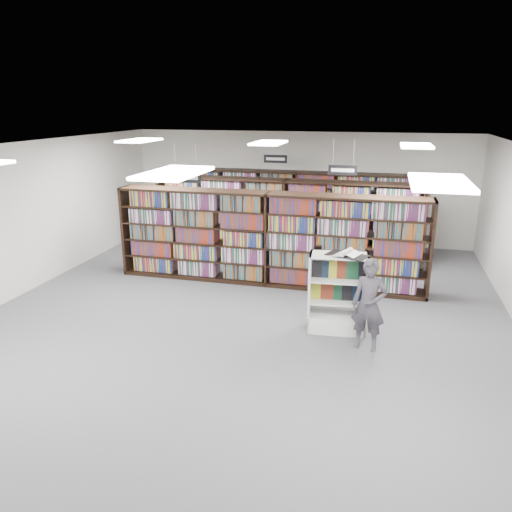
% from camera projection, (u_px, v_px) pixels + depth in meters
% --- Properties ---
extents(floor, '(12.00, 12.00, 0.00)m').
position_uv_depth(floor, '(244.00, 317.00, 9.64)').
color(floor, '#4F4F54').
rests_on(floor, ground).
extents(ceiling, '(10.00, 12.00, 0.10)m').
position_uv_depth(ceiling, '(243.00, 149.00, 8.70)').
color(ceiling, silver).
rests_on(ceiling, wall_back).
extents(wall_back, '(10.00, 0.10, 3.20)m').
position_uv_depth(wall_back, '(299.00, 187.00, 14.73)').
color(wall_back, silver).
rests_on(wall_back, ground).
extents(wall_front, '(10.00, 0.10, 3.20)m').
position_uv_depth(wall_front, '(18.00, 442.00, 3.61)').
color(wall_front, silver).
rests_on(wall_front, ground).
extents(wall_left, '(0.10, 12.00, 3.20)m').
position_uv_depth(wall_left, '(12.00, 222.00, 10.36)').
color(wall_left, silver).
rests_on(wall_left, ground).
extents(bookshelf_row_near, '(7.00, 0.60, 2.10)m').
position_uv_depth(bookshelf_row_near, '(268.00, 239.00, 11.18)').
color(bookshelf_row_near, black).
rests_on(bookshelf_row_near, floor).
extents(bookshelf_row_mid, '(7.00, 0.60, 2.10)m').
position_uv_depth(bookshelf_row_mid, '(285.00, 220.00, 13.04)').
color(bookshelf_row_mid, black).
rests_on(bookshelf_row_mid, floor).
extents(bookshelf_row_far, '(7.00, 0.60, 2.10)m').
position_uv_depth(bookshelf_row_far, '(297.00, 207.00, 14.61)').
color(bookshelf_row_far, black).
rests_on(bookshelf_row_far, floor).
extents(aisle_sign_left, '(0.65, 0.02, 0.80)m').
position_uv_depth(aisle_sign_left, '(186.00, 176.00, 10.18)').
color(aisle_sign_left, '#B2B2B7').
rests_on(aisle_sign_left, ceiling).
extents(aisle_sign_right, '(0.65, 0.02, 0.80)m').
position_uv_depth(aisle_sign_right, '(343.00, 169.00, 11.32)').
color(aisle_sign_right, '#B2B2B7').
rests_on(aisle_sign_right, ceiling).
extents(aisle_sign_center, '(0.65, 0.02, 0.80)m').
position_uv_depth(aisle_sign_center, '(275.00, 158.00, 13.65)').
color(aisle_sign_center, '#B2B2B7').
rests_on(aisle_sign_center, ceiling).
extents(troffer_front_center, '(0.60, 1.20, 0.04)m').
position_uv_depth(troffer_front_center, '(174.00, 173.00, 5.94)').
color(troffer_front_center, white).
rests_on(troffer_front_center, ceiling).
extents(troffer_front_right, '(0.60, 1.20, 0.04)m').
position_uv_depth(troffer_front_right, '(440.00, 182.00, 5.22)').
color(troffer_front_right, white).
rests_on(troffer_front_right, ceiling).
extents(troffer_back_left, '(0.60, 1.20, 0.04)m').
position_uv_depth(troffer_back_left, '(140.00, 140.00, 11.28)').
color(troffer_back_left, white).
rests_on(troffer_back_left, ceiling).
extents(troffer_back_center, '(0.60, 1.20, 0.04)m').
position_uv_depth(troffer_back_center, '(269.00, 143.00, 10.57)').
color(troffer_back_center, white).
rests_on(troffer_back_center, ceiling).
extents(troffer_back_right, '(0.60, 1.20, 0.04)m').
position_uv_depth(troffer_back_right, '(416.00, 146.00, 9.85)').
color(troffer_back_right, white).
rests_on(troffer_back_right, ceiling).
extents(endcap_display, '(1.07, 0.60, 1.44)m').
position_uv_depth(endcap_display, '(337.00, 304.00, 8.98)').
color(endcap_display, white).
rests_on(endcap_display, floor).
extents(open_book, '(0.78, 0.62, 0.13)m').
position_uv_depth(open_book, '(347.00, 254.00, 8.60)').
color(open_book, black).
rests_on(open_book, endcap_display).
extents(shopper, '(0.63, 0.47, 1.56)m').
position_uv_depth(shopper, '(369.00, 305.00, 8.20)').
color(shopper, '#454049').
rests_on(shopper, floor).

